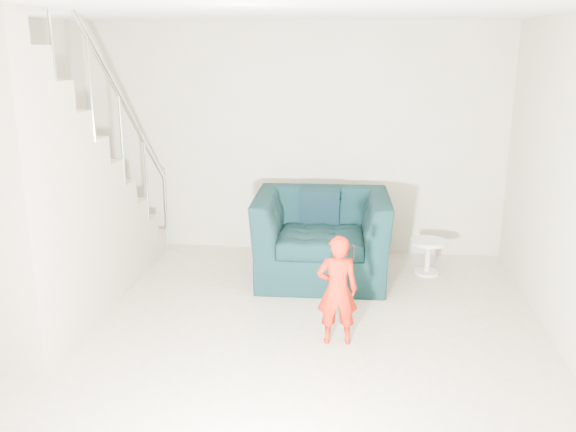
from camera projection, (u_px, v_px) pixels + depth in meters
The scene contains 11 objects.
floor at pixel (252, 355), 4.94m from camera, with size 5.50×5.50×0.00m, color gray.
ceiling at pixel (245, 4), 4.22m from camera, with size 5.50×5.50×0.00m, color silver.
back_wall at pixel (291, 140), 7.21m from camera, with size 5.00×5.00×0.00m, color #A6A087.
front_wall at pixel (92, 392), 1.95m from camera, with size 5.00×5.00×0.00m, color #A6A087.
armchair at pixel (322, 236), 6.52m from camera, with size 1.41×1.23×0.92m, color black.
toddler at pixel (337, 290), 5.04m from camera, with size 0.35×0.23×0.95m, color #910B04.
side_table at pixel (428, 251), 6.66m from camera, with size 0.39×0.39×0.39m.
staircase at pixel (41, 217), 5.45m from camera, with size 1.02×3.03×3.62m.
cushion at pixel (320, 207), 6.76m from camera, with size 0.44×0.13×0.42m, color black.
throw at pixel (261, 226), 6.47m from camera, with size 0.04×0.44×0.49m, color black.
phone at pixel (354, 252), 4.91m from camera, with size 0.02×0.05×0.10m, color black.
Camera 1 is at (0.83, -4.39, 2.42)m, focal length 38.00 mm.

